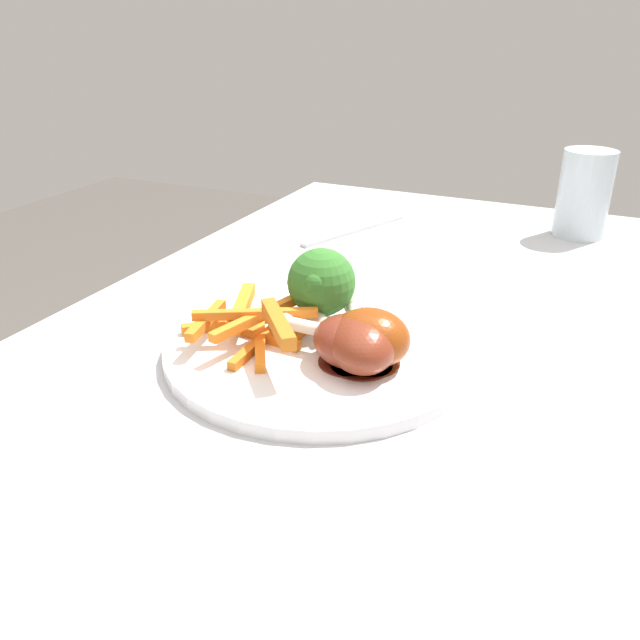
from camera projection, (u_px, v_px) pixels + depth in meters
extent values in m
cube|color=#B7B7BC|center=(369.00, 391.00, 0.55)|extent=(1.20, 0.67, 0.03)
cylinder|color=gray|center=(330.00, 392.00, 1.26)|extent=(0.06, 0.06, 0.73)
cylinder|color=gray|center=(636.00, 467.00, 1.05)|extent=(0.06, 0.06, 0.73)
cylinder|color=white|center=(320.00, 346.00, 0.58)|extent=(0.28, 0.28, 0.01)
cylinder|color=#8BA55D|center=(321.00, 315.00, 0.60)|extent=(0.02, 0.02, 0.02)
sphere|color=#337029|center=(321.00, 282.00, 0.58)|extent=(0.06, 0.06, 0.06)
sphere|color=#337029|center=(316.00, 283.00, 0.56)|extent=(0.02, 0.02, 0.02)
sphere|color=#337029|center=(313.00, 277.00, 0.60)|extent=(0.02, 0.02, 0.02)
sphere|color=#337029|center=(316.00, 267.00, 0.60)|extent=(0.03, 0.03, 0.03)
cube|color=orange|center=(259.00, 337.00, 0.57)|extent=(0.02, 0.08, 0.01)
cube|color=orange|center=(260.00, 342.00, 0.56)|extent=(0.09, 0.05, 0.01)
cube|color=orange|center=(206.00, 320.00, 0.56)|extent=(0.07, 0.02, 0.01)
cube|color=orange|center=(261.00, 341.00, 0.56)|extent=(0.10, 0.01, 0.01)
cube|color=orange|center=(255.00, 314.00, 0.56)|extent=(0.06, 0.10, 0.01)
cube|color=orange|center=(239.00, 321.00, 0.60)|extent=(0.08, 0.08, 0.01)
cube|color=orange|center=(242.00, 307.00, 0.60)|extent=(0.09, 0.04, 0.01)
cube|color=#C9661B|center=(278.00, 323.00, 0.52)|extent=(0.07, 0.06, 0.01)
cube|color=orange|center=(301.00, 330.00, 0.58)|extent=(0.06, 0.01, 0.01)
cube|color=orange|center=(255.00, 318.00, 0.56)|extent=(0.10, 0.03, 0.01)
cylinder|color=#5F2109|center=(370.00, 360.00, 0.54)|extent=(0.05, 0.05, 0.00)
ellipsoid|color=#89380F|center=(371.00, 335.00, 0.53)|extent=(0.06, 0.07, 0.05)
cylinder|color=beige|center=(308.00, 324.00, 0.55)|extent=(0.01, 0.05, 0.01)
sphere|color=silver|center=(285.00, 319.00, 0.56)|extent=(0.02, 0.02, 0.02)
cylinder|color=#521A0F|center=(361.00, 365.00, 0.53)|extent=(0.05, 0.05, 0.00)
ellipsoid|color=maroon|center=(362.00, 342.00, 0.52)|extent=(0.10, 0.09, 0.04)
cylinder|color=beige|center=(355.00, 313.00, 0.58)|extent=(0.04, 0.03, 0.01)
sphere|color=silver|center=(353.00, 305.00, 0.59)|extent=(0.02, 0.02, 0.02)
cylinder|color=#511A11|center=(348.00, 362.00, 0.54)|extent=(0.05, 0.05, 0.00)
ellipsoid|color=maroon|center=(348.00, 341.00, 0.53)|extent=(0.08, 0.09, 0.04)
cylinder|color=beige|center=(318.00, 318.00, 0.57)|extent=(0.03, 0.04, 0.01)
sphere|color=silver|center=(309.00, 311.00, 0.59)|extent=(0.02, 0.02, 0.02)
cube|color=silver|center=(354.00, 230.00, 0.89)|extent=(0.18, 0.08, 0.00)
cylinder|color=silver|center=(584.00, 194.00, 0.86)|extent=(0.07, 0.07, 0.12)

